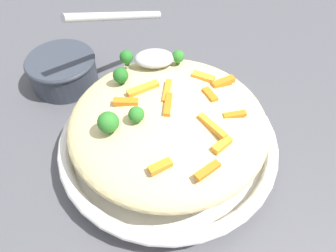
{
  "coord_description": "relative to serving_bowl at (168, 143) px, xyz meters",
  "views": [
    {
      "loc": [
        0.01,
        0.28,
        0.38
      ],
      "look_at": [
        0.0,
        0.0,
        0.06
      ],
      "focal_mm": 34.18,
      "sensor_mm": 36.0,
      "label": 1
    }
  ],
  "objects": [
    {
      "name": "broccoli_floret_3",
      "position": [
        0.05,
        -0.09,
        0.08
      ],
      "size": [
        0.02,
        0.02,
        0.02
      ],
      "color": "#205B1C",
      "rests_on": "pasta_mound"
    },
    {
      "name": "serving_bowl",
      "position": [
        0.0,
        0.0,
        0.0
      ],
      "size": [
        0.3,
        0.3,
        0.04
      ],
      "color": "white",
      "rests_on": "ground_plane"
    },
    {
      "name": "broccoli_floret_4",
      "position": [
        -0.02,
        -0.09,
        0.08
      ],
      "size": [
        0.02,
        0.02,
        0.02
      ],
      "color": "#296820",
      "rests_on": "pasta_mound"
    },
    {
      "name": "carrot_piece_7",
      "position": [
        -0.06,
        0.06,
        0.07
      ],
      "size": [
        0.03,
        0.02,
        0.01
      ],
      "primitive_type": "cube",
      "rotation": [
        0.0,
        0.0,
        0.7
      ],
      "color": "orange",
      "rests_on": "pasta_mound"
    },
    {
      "name": "broccoli_floret_2",
      "position": [
        0.04,
        0.02,
        0.08
      ],
      "size": [
        0.02,
        0.02,
        0.02
      ],
      "color": "#296820",
      "rests_on": "pasta_mound"
    },
    {
      "name": "serving_spoon",
      "position": [
        0.04,
        -0.11,
        0.09
      ],
      "size": [
        0.15,
        0.14,
        0.08
      ],
      "color": "#B7B7BC",
      "rests_on": "pasta_mound"
    },
    {
      "name": "carrot_piece_4",
      "position": [
        -0.05,
        0.04,
        0.08
      ],
      "size": [
        0.03,
        0.04,
        0.01
      ],
      "primitive_type": "cube",
      "rotation": [
        0.0,
        0.0,
        2.19
      ],
      "color": "orange",
      "rests_on": "pasta_mound"
    },
    {
      "name": "carrot_piece_0",
      "position": [
        -0.0,
        -0.0,
        0.08
      ],
      "size": [
        0.01,
        0.04,
        0.01
      ],
      "primitive_type": "cube",
      "rotation": [
        0.0,
        0.0,
        1.43
      ],
      "color": "orange",
      "rests_on": "pasta_mound"
    },
    {
      "name": "broccoli_floret_0",
      "position": [
        0.06,
        -0.05,
        0.08
      ],
      "size": [
        0.02,
        0.02,
        0.02
      ],
      "color": "#205B1C",
      "rests_on": "pasta_mound"
    },
    {
      "name": "carrot_piece_6",
      "position": [
        -0.06,
        -0.02,
        0.07
      ],
      "size": [
        0.02,
        0.03,
        0.01
      ],
      "primitive_type": "cube",
      "rotation": [
        0.0,
        0.0,
        2.0
      ],
      "color": "orange",
      "rests_on": "pasta_mound"
    },
    {
      "name": "carrot_piece_10",
      "position": [
        -0.0,
        -0.03,
        0.08
      ],
      "size": [
        0.01,
        0.04,
        0.01
      ],
      "primitive_type": "cube",
      "rotation": [
        0.0,
        0.0,
        1.39
      ],
      "color": "orange",
      "rests_on": "pasta_mound"
    },
    {
      "name": "carrot_piece_8",
      "position": [
        0.03,
        -0.03,
        0.08
      ],
      "size": [
        0.04,
        0.03,
        0.01
      ],
      "primitive_type": "cube",
      "rotation": [
        0.0,
        0.0,
        3.6
      ],
      "color": "orange",
      "rests_on": "pasta_mound"
    },
    {
      "name": "carrot_piece_11",
      "position": [
        -0.08,
        -0.04,
        0.07
      ],
      "size": [
        0.03,
        0.02,
        0.01
      ],
      "primitive_type": "cube",
      "rotation": [
        0.0,
        0.0,
        3.58
      ],
      "color": "orange",
      "rests_on": "pasta_mound"
    },
    {
      "name": "carrot_piece_3",
      "position": [
        -0.05,
        -0.06,
        0.07
      ],
      "size": [
        0.03,
        0.02,
        0.01
      ],
      "primitive_type": "cube",
      "rotation": [
        0.0,
        0.0,
        2.65
      ],
      "color": "orange",
      "rests_on": "pasta_mound"
    },
    {
      "name": "companion_bowl",
      "position": [
        0.17,
        -0.16,
        0.01
      ],
      "size": [
        0.12,
        0.12,
        0.05
      ],
      "color": "#333842",
      "rests_on": "ground_plane"
    },
    {
      "name": "carrot_piece_9",
      "position": [
        0.05,
        -0.01,
        0.08
      ],
      "size": [
        0.03,
        0.01,
        0.01
      ],
      "primitive_type": "cube",
      "rotation": [
        0.0,
        0.0,
        3.05
      ],
      "color": "orange",
      "rests_on": "pasta_mound"
    },
    {
      "name": "broccoli_floret_1",
      "position": [
        0.07,
        0.03,
        0.08
      ],
      "size": [
        0.03,
        0.03,
        0.03
      ],
      "color": "#296820",
      "rests_on": "pasta_mound"
    },
    {
      "name": "carrot_piece_2",
      "position": [
        -0.08,
        0.01,
        0.07
      ],
      "size": [
        0.03,
        0.01,
        0.01
      ],
      "primitive_type": "cube",
      "rotation": [
        0.0,
        0.0,
        3.3
      ],
      "color": "orange",
      "rests_on": "pasta_mound"
    },
    {
      "name": "carrot_piece_5",
      "position": [
        -0.04,
        0.09,
        0.07
      ],
      "size": [
        0.03,
        0.03,
        0.01
      ],
      "primitive_type": "cube",
      "rotation": [
        0.0,
        0.0,
        0.62
      ],
      "color": "orange",
      "rests_on": "pasta_mound"
    },
    {
      "name": "carrot_piece_1",
      "position": [
        0.01,
        0.09,
        0.07
      ],
      "size": [
        0.03,
        0.02,
        0.01
      ],
      "primitive_type": "cube",
      "rotation": [
        0.0,
        0.0,
        3.61
      ],
      "color": "orange",
      "rests_on": "pasta_mound"
    },
    {
      "name": "ground_plane",
      "position": [
        0.0,
        0.0,
        -0.02
      ],
      "size": [
        2.4,
        2.4,
        0.0
      ],
      "primitive_type": "plane",
      "color": "#4C4C51"
    },
    {
      "name": "pasta_mound",
      "position": [
        0.0,
        0.0,
        0.04
      ],
      "size": [
        0.26,
        0.26,
        0.06
      ],
      "primitive_type": "ellipsoid",
      "color": "#DBC689",
      "rests_on": "serving_bowl"
    }
  ]
}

